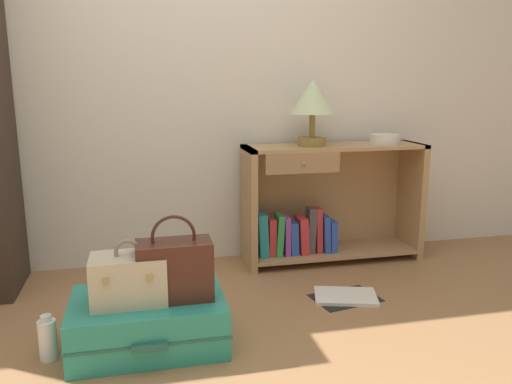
{
  "coord_description": "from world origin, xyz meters",
  "views": [
    {
      "loc": [
        -0.24,
        -1.68,
        1.12
      ],
      "look_at": [
        0.35,
        0.88,
        0.55
      ],
      "focal_mm": 35.75,
      "sensor_mm": 36.0,
      "label": 1
    }
  ],
  "objects": [
    {
      "name": "suitcase_large",
      "position": [
        -0.24,
        0.4,
        0.11
      ],
      "size": [
        0.65,
        0.46,
        0.22
      ],
      "color": "teal",
      "rests_on": "ground_plane"
    },
    {
      "name": "handbag",
      "position": [
        -0.12,
        0.36,
        0.35
      ],
      "size": [
        0.31,
        0.16,
        0.37
      ],
      "color": "#472319",
      "rests_on": "suitcase_large"
    },
    {
      "name": "back_wall",
      "position": [
        0.0,
        1.5,
        1.3
      ],
      "size": [
        6.4,
        0.1,
        2.6
      ],
      "primitive_type": "cube",
      "color": "silver",
      "rests_on": "ground_plane"
    },
    {
      "name": "table_lamp",
      "position": [
        0.78,
        1.25,
        1.01
      ],
      "size": [
        0.27,
        0.27,
        0.39
      ],
      "color": "olive",
      "rests_on": "bookshelf"
    },
    {
      "name": "train_case",
      "position": [
        -0.31,
        0.37,
        0.32
      ],
      "size": [
        0.31,
        0.2,
        0.27
      ],
      "color": "beige",
      "rests_on": "suitcase_large"
    },
    {
      "name": "bottle",
      "position": [
        -0.64,
        0.37,
        0.09
      ],
      "size": [
        0.07,
        0.07,
        0.19
      ],
      "color": "white",
      "rests_on": "ground_plane"
    },
    {
      "name": "open_book_on_floor",
      "position": [
        0.78,
        0.66,
        0.01
      ],
      "size": [
        0.38,
        0.3,
        0.02
      ],
      "color": "white",
      "rests_on": "ground_plane"
    },
    {
      "name": "bowl",
      "position": [
        1.26,
        1.24,
        0.77
      ],
      "size": [
        0.19,
        0.19,
        0.06
      ],
      "primitive_type": "cylinder",
      "color": "silver",
      "rests_on": "bookshelf"
    },
    {
      "name": "bookshelf",
      "position": [
        0.88,
        1.27,
        0.35
      ],
      "size": [
        1.13,
        0.34,
        0.74
      ],
      "color": "tan",
      "rests_on": "ground_plane"
    }
  ]
}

